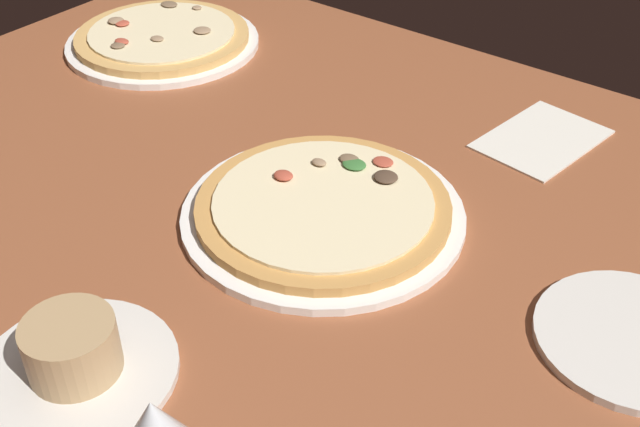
{
  "coord_description": "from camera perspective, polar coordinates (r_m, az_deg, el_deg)",
  "views": [
    {
      "loc": [
        -40.73,
        52.22,
        58.86
      ],
      "look_at": [
        1.65,
        -2.71,
        7.0
      ],
      "focal_mm": 44.93,
      "sensor_mm": 36.0,
      "label": 1
    }
  ],
  "objects": [
    {
      "name": "ramekin_on_saucer",
      "position": [
        0.75,
        -17.1,
        -9.76
      ],
      "size": [
        18.18,
        18.18,
        6.12
      ],
      "color": "silver",
      "rests_on": "dining_table"
    },
    {
      "name": "pizza_main",
      "position": [
        0.9,
        0.24,
        0.3
      ],
      "size": [
        32.21,
        32.21,
        3.34
      ],
      "color": "white",
      "rests_on": "dining_table"
    },
    {
      "name": "pizza_side",
      "position": [
        1.32,
        -11.16,
        12.12
      ],
      "size": [
        30.38,
        30.38,
        3.32
      ],
      "color": "white",
      "rests_on": "dining_table"
    },
    {
      "name": "paper_menu",
      "position": [
        1.09,
        15.51,
        5.13
      ],
      "size": [
        13.83,
        18.43,
        0.3
      ],
      "primitive_type": "cube",
      "rotation": [
        0.0,
        0.0,
        -0.14
      ],
      "color": "silver",
      "rests_on": "dining_table"
    },
    {
      "name": "side_plate",
      "position": [
        0.82,
        21.37,
        -8.26
      ],
      "size": [
        18.46,
        18.46,
        0.9
      ],
      "primitive_type": "cylinder",
      "color": "silver",
      "rests_on": "dining_table"
    },
    {
      "name": "dining_table",
      "position": [
        0.87,
        -0.23,
        -3.87
      ],
      "size": [
        150.0,
        110.0,
        4.0
      ],
      "primitive_type": "cube",
      "color": "brown",
      "rests_on": "ground"
    }
  ]
}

